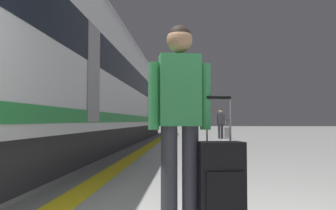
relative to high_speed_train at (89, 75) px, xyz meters
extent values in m
cube|color=yellow|center=(2.02, 0.58, -2.50)|extent=(0.36, 80.00, 0.01)
cube|color=slate|center=(1.73, 0.58, -2.50)|extent=(0.53, 80.00, 0.01)
cube|color=#38383D|center=(0.00, -0.50, -2.15)|extent=(2.67, 27.21, 0.70)
cube|color=silver|center=(0.00, -0.50, -0.35)|extent=(2.90, 28.34, 2.90)
cylinder|color=silver|center=(0.00, -0.50, 1.05)|extent=(2.84, 27.77, 2.84)
cube|color=black|center=(0.00, -0.50, 0.00)|extent=(2.93, 26.64, 0.80)
cube|color=#268C3F|center=(0.00, -0.50, -1.50)|extent=(2.94, 27.77, 0.24)
cone|color=silver|center=(0.00, 14.97, -0.60)|extent=(2.75, 2.60, 2.75)
cube|color=gray|center=(1.46, -4.75, -0.60)|extent=(0.02, 0.90, 2.00)
cube|color=gray|center=(1.46, 5.88, -0.60)|extent=(0.02, 0.90, 2.00)
cylinder|color=#383842|center=(3.41, -8.74, -2.07)|extent=(0.14, 0.14, 0.87)
cylinder|color=#383842|center=(3.23, -8.78, -2.07)|extent=(0.14, 0.14, 0.87)
cube|color=#338C4C|center=(3.32, -8.76, -1.32)|extent=(0.38, 0.27, 0.62)
cylinder|color=#338C4C|center=(3.54, -8.73, -1.37)|extent=(0.09, 0.09, 0.58)
cylinder|color=#338C4C|center=(3.10, -8.81, -1.37)|extent=(0.09, 0.09, 0.58)
sphere|color=#A37556|center=(3.32, -8.76, -0.88)|extent=(0.23, 0.23, 0.23)
sphere|color=black|center=(3.32, -8.76, -0.85)|extent=(0.21, 0.21, 0.21)
cube|color=black|center=(3.67, -8.79, -2.10)|extent=(0.42, 0.29, 0.68)
cube|color=black|center=(3.69, -8.91, -2.19)|extent=(0.31, 0.08, 0.37)
cylinder|color=gray|center=(3.76, -8.72, -1.58)|extent=(0.02, 0.02, 0.38)
cylinder|color=gray|center=(3.55, -8.76, -1.58)|extent=(0.02, 0.02, 0.38)
cube|color=black|center=(3.66, -8.74, -1.39)|extent=(0.22, 0.07, 0.02)
cylinder|color=#383842|center=(5.09, 6.33, -2.12)|extent=(0.13, 0.13, 0.77)
cylinder|color=#383842|center=(5.25, 6.38, -2.12)|extent=(0.13, 0.13, 0.77)
cube|color=#4C4C51|center=(5.17, 6.35, -1.46)|extent=(0.35, 0.27, 0.55)
cylinder|color=#4C4C51|center=(4.97, 6.30, -1.50)|extent=(0.08, 0.08, 0.51)
cylinder|color=#4C4C51|center=(5.36, 6.42, -1.50)|extent=(0.08, 0.08, 0.51)
sphere|color=beige|center=(5.17, 6.35, -1.06)|extent=(0.20, 0.20, 0.20)
sphere|color=black|center=(5.17, 6.35, -1.04)|extent=(0.19, 0.19, 0.19)
cube|color=#9E9EA3|center=(5.49, 6.17, -2.18)|extent=(0.42, 0.30, 0.52)
cube|color=#9E9EA3|center=(5.46, 6.29, -2.25)|extent=(0.31, 0.09, 0.29)
cylinder|color=black|center=(5.36, 6.08, -2.47)|extent=(0.03, 0.06, 0.06)
cylinder|color=black|center=(5.64, 6.14, -2.47)|extent=(0.03, 0.06, 0.06)
cylinder|color=gray|center=(5.40, 6.09, -1.73)|extent=(0.02, 0.02, 0.38)
cylinder|color=gray|center=(5.60, 6.14, -1.73)|extent=(0.02, 0.02, 0.38)
cube|color=black|center=(5.50, 6.12, -1.54)|extent=(0.22, 0.07, 0.02)
camera|label=1|loc=(3.37, -11.76, -1.59)|focal=36.83mm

